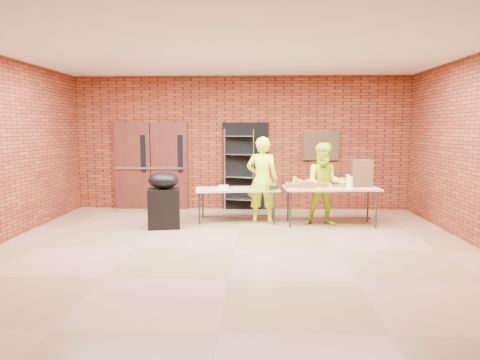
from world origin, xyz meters
The scene contains 19 objects.
room centered at (0.00, 0.00, 1.60)m, with size 8.08×7.08×3.28m.
double_doors centered at (-2.20, 3.44, 1.05)m, with size 1.78×0.12×2.10m.
dark_doorway centered at (0.10, 3.46, 1.05)m, with size 1.10×0.06×2.10m, color black.
bronze_plaque centered at (1.90, 3.45, 1.55)m, with size 0.85×0.04×0.70m, color #3C2D18.
wire_rack centered at (-0.05, 3.32, 0.97)m, with size 0.71×0.24×1.94m, color #B5B6BC, non-canonical shape.
table_left centered at (-0.04, 2.05, 0.65)m, with size 1.81×0.95×0.71m.
table_right centered at (1.87, 1.84, 0.71)m, with size 1.94×0.93×0.78m.
basket_bananas centered at (1.15, 1.74, 0.83)m, with size 0.40×0.31×0.12m.
basket_oranges centered at (1.56, 1.85, 0.84)m, with size 0.48×0.37×0.15m.
basket_apples centered at (1.44, 1.71, 0.84)m, with size 0.44×0.34×0.14m.
muffin_tray centered at (0.64, 1.98, 0.75)m, with size 0.40×0.40×0.10m.
napkin_box centered at (-0.33, 2.03, 0.74)m, with size 0.20×0.13×0.07m, color white.
coffee_dispenser centered at (2.50, 1.99, 1.05)m, with size 0.41×0.37×0.55m, color #54381C.
cup_stack_front centered at (2.20, 1.69, 0.89)m, with size 0.07×0.07×0.22m, color white.
cup_stack_mid centered at (2.22, 1.61, 0.90)m, with size 0.08×0.08×0.25m, color white.
cup_stack_back centered at (2.22, 1.91, 0.90)m, with size 0.08×0.08×0.25m, color white.
covered_grill centered at (-1.46, 1.46, 0.56)m, with size 0.69×0.61×1.11m.
volunteer_woman centered at (0.48, 1.99, 0.90)m, with size 0.65×0.43×1.79m, color #BCDE18.
volunteer_man centered at (1.75, 1.80, 0.84)m, with size 0.81×0.63×1.67m, color #BCDE18.
Camera 1 is at (0.35, -6.81, 1.97)m, focal length 32.00 mm.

